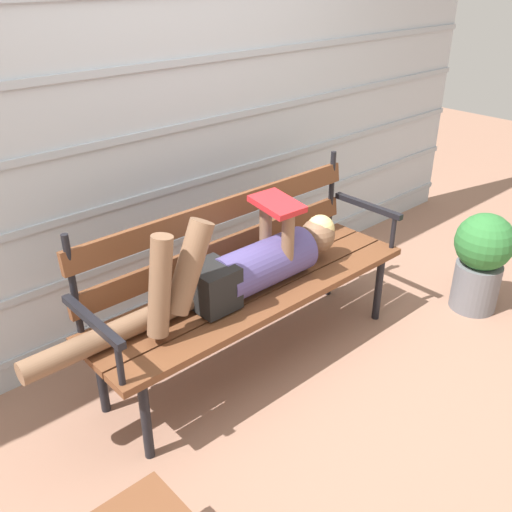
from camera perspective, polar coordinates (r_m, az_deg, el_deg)
The scene contains 5 objects.
ground_plane at distance 3.10m, azimuth 0.66°, elevation -10.70°, with size 12.00×12.00×0.00m, color #936B56.
house_siding at distance 3.10m, azimuth -8.56°, elevation 12.70°, with size 5.33×0.08×2.28m.
park_bench at distance 2.90m, azimuth -0.96°, elevation -1.79°, with size 1.82×0.51×0.93m.
reclining_person at distance 2.75m, azimuth -1.36°, elevation -1.17°, with size 1.73×0.26×0.52m.
potted_plant at distance 3.64m, azimuth 21.72°, elevation -0.19°, with size 0.34×0.34×0.62m.
Camera 1 is at (-1.66, -1.78, 1.92)m, focal length 39.77 mm.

